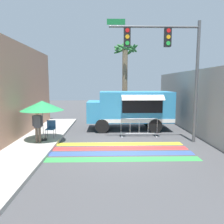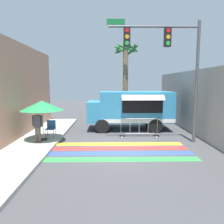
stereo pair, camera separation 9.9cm
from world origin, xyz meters
name	(u,v)px [view 1 (the left image)]	position (x,y,z in m)	size (l,w,h in m)	color
ground_plane	(121,149)	(0.00, 0.00, 0.00)	(60.00, 60.00, 0.00)	#424244
sidewalk_left	(6,148)	(-5.35, 0.00, 0.08)	(4.40, 16.00, 0.15)	#A8A59E
building_left_facade	(0,93)	(-5.45, 0.00, 2.64)	(0.25, 16.00, 5.29)	tan
concrete_wall_right	(195,102)	(4.70, 3.00, 1.94)	(0.20, 16.00, 3.88)	gray
crosswalk_painted	(121,151)	(0.00, -0.26, 0.00)	(6.40, 2.84, 0.01)	green
food_truck	(129,108)	(0.85, 4.45, 1.48)	(5.53, 2.71, 2.54)	#338CBF
traffic_signal_pole	(168,55)	(2.47, 1.19, 4.50)	(4.67, 0.29, 6.22)	#515456
patio_umbrella	(42,106)	(-3.94, 1.17, 1.96)	(2.16, 2.16, 2.06)	black
folding_chair	(51,127)	(-3.70, 1.80, 0.71)	(0.47, 0.47, 0.93)	#4C4C51
vendor_person	(38,124)	(-4.06, 0.73, 1.07)	(0.53, 0.21, 1.62)	brown
barricade_front	(139,128)	(1.23, 2.39, 0.54)	(2.13, 0.44, 1.08)	#B7BABF
palm_tree	(125,70)	(0.89, 8.22, 4.19)	(2.13, 2.22, 6.37)	#7A664C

